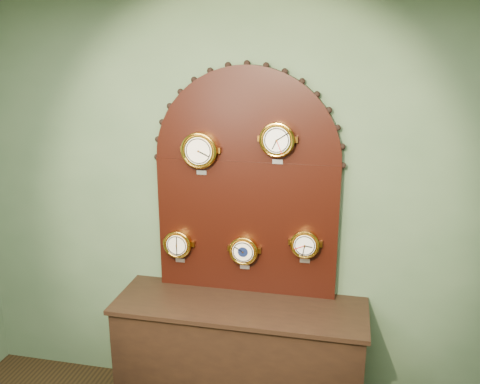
% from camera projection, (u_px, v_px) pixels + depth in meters
% --- Properties ---
extents(wall_back, '(4.00, 0.00, 4.00)m').
position_uv_depth(wall_back, '(248.00, 208.00, 3.39)').
color(wall_back, '#445D3F').
rests_on(wall_back, ground).
extents(shop_counter, '(1.60, 0.50, 0.80)m').
position_uv_depth(shop_counter, '(239.00, 362.00, 3.42)').
color(shop_counter, black).
rests_on(shop_counter, ground_plane).
extents(display_board, '(1.26, 0.06, 1.53)m').
position_uv_depth(display_board, '(247.00, 177.00, 3.28)').
color(display_board, black).
rests_on(display_board, shop_counter).
extents(roman_clock, '(0.24, 0.08, 0.29)m').
position_uv_depth(roman_clock, '(200.00, 150.00, 3.23)').
color(roman_clock, gold).
rests_on(roman_clock, display_board).
extents(arabic_clock, '(0.22, 0.08, 0.27)m').
position_uv_depth(arabic_clock, '(277.00, 140.00, 3.11)').
color(arabic_clock, gold).
rests_on(arabic_clock, display_board).
extents(hygrometer, '(0.19, 0.08, 0.24)m').
position_uv_depth(hygrometer, '(178.00, 244.00, 3.45)').
color(hygrometer, gold).
rests_on(hygrometer, display_board).
extents(barometer, '(0.19, 0.08, 0.25)m').
position_uv_depth(barometer, '(244.00, 250.00, 3.36)').
color(barometer, gold).
rests_on(barometer, display_board).
extents(tide_clock, '(0.19, 0.08, 0.24)m').
position_uv_depth(tide_clock, '(305.00, 244.00, 3.25)').
color(tide_clock, gold).
rests_on(tide_clock, display_board).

